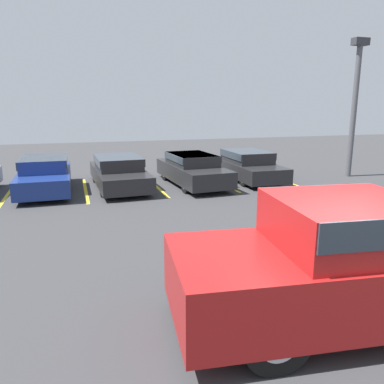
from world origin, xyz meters
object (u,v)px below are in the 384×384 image
pickup_truck (361,261)px  parked_sedan_d (192,168)px  parked_sedan_b (45,173)px  parked_sedan_e (247,164)px  parked_sedan_c (119,171)px  light_post (355,100)px

pickup_truck → parked_sedan_d: size_ratio=1.24×
pickup_truck → parked_sedan_d: bearing=93.1°
pickup_truck → parked_sedan_b: 11.65m
parked_sedan_d → parked_sedan_e: parked_sedan_d is taller
parked_sedan_d → parked_sedan_e: (2.61, 0.39, -0.01)m
pickup_truck → parked_sedan_d: pickup_truck is taller
parked_sedan_b → parked_sedan_c: parked_sedan_b is taller
parked_sedan_d → parked_sedan_b: bearing=-98.0°
parked_sedan_b → light_post: 13.17m
pickup_truck → light_post: (7.96, 9.72, 2.46)m
light_post → parked_sedan_e: bearing=170.9°
parked_sedan_e → parked_sedan_c: bearing=-89.0°
pickup_truck → light_post: light_post is taller
parked_sedan_b → parked_sedan_e: (8.18, -0.09, -0.02)m
parked_sedan_b → parked_sedan_d: size_ratio=0.99×
light_post → parked_sedan_d: bearing=177.1°
pickup_truck → parked_sedan_b: pickup_truck is taller
parked_sedan_d → light_post: 7.80m
pickup_truck → parked_sedan_e: (3.27, 10.47, -0.26)m
pickup_truck → light_post: 12.80m
parked_sedan_b → parked_sedan_e: bearing=89.4°
parked_sedan_d → pickup_truck: bearing=-6.8°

